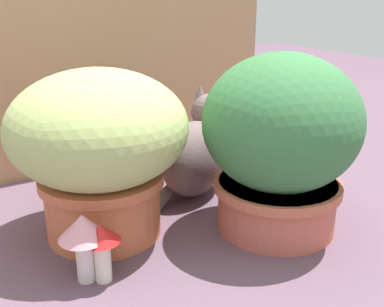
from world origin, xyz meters
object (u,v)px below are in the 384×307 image
leafy_planter (280,140)px  mushroom_ornament_red (101,242)px  mushroom_ornament_pink (83,233)px  grass_planter (99,145)px  cat (196,153)px

leafy_planter → mushroom_ornament_red: leafy_planter is taller
mushroom_ornament_pink → grass_planter: bearing=57.6°
cat → mushroom_ornament_pink: cat is taller
grass_planter → leafy_planter: 0.44m
grass_planter → cat: 0.36m
cat → mushroom_ornament_red: (-0.41, -0.29, -0.03)m
mushroom_ornament_red → mushroom_ornament_pink: 0.04m
cat → mushroom_ornament_pink: 0.52m
mushroom_ornament_red → cat: bearing=35.4°
grass_planter → mushroom_ornament_red: size_ratio=3.24×
leafy_planter → mushroom_ornament_pink: (-0.50, 0.03, -0.12)m
cat → mushroom_ornament_red: bearing=-144.6°
leafy_planter → mushroom_ornament_pink: leafy_planter is taller
grass_planter → leafy_planter: size_ratio=0.95×
leafy_planter → mushroom_ornament_pink: 0.51m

